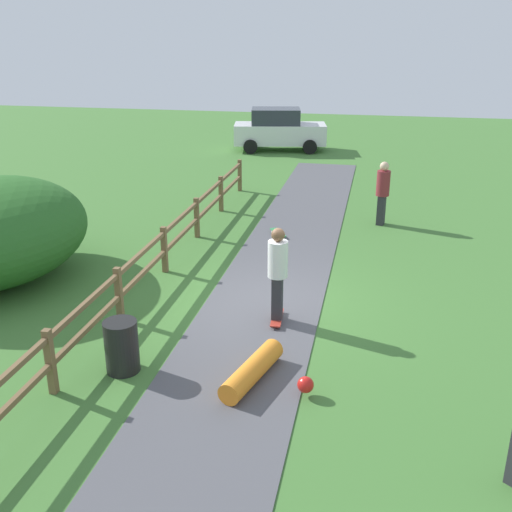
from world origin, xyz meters
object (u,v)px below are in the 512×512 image
object	(u,v)px
trash_bin	(122,346)
skater_riding	(278,270)
parked_car_white	(279,130)
skater_fallen	(256,371)
bystander_maroon	(383,190)
skateboard_loose	(278,233)

from	to	relation	value
trash_bin	skater_riding	bearing A→B (deg)	45.87
skater_riding	parked_car_white	distance (m)	17.72
skater_fallen	parked_car_white	bearing A→B (deg)	98.62
trash_bin	bystander_maroon	bearing A→B (deg)	65.69
skater_riding	skateboard_loose	distance (m)	5.32
trash_bin	bystander_maroon	distance (m)	9.96
skateboard_loose	skater_riding	bearing A→B (deg)	-80.48
skater_fallen	skateboard_loose	world-z (taller)	skater_fallen
skater_fallen	bystander_maroon	size ratio (longest dim) A/B	0.89
skater_riding	bystander_maroon	xyz separation A→B (m)	(1.89, 6.79, -0.06)
trash_bin	skateboard_loose	size ratio (longest dim) A/B	1.13
trash_bin	skater_fallen	distance (m)	2.26
trash_bin	skater_fallen	xyz separation A→B (m)	(2.25, 0.09, -0.25)
skateboard_loose	parked_car_white	size ratio (longest dim) A/B	0.18
skater_riding	bystander_maroon	distance (m)	7.04
skater_riding	skateboard_loose	world-z (taller)	skater_riding
skater_fallen	bystander_maroon	bearing A→B (deg)	78.38
skateboard_loose	parked_car_white	bearing A→B (deg)	99.57
skateboard_loose	parked_car_white	distance (m)	12.53
trash_bin	skateboard_loose	world-z (taller)	trash_bin
skater_riding	parked_car_white	bearing A→B (deg)	99.56
bystander_maroon	parked_car_white	bearing A→B (deg)	114.30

